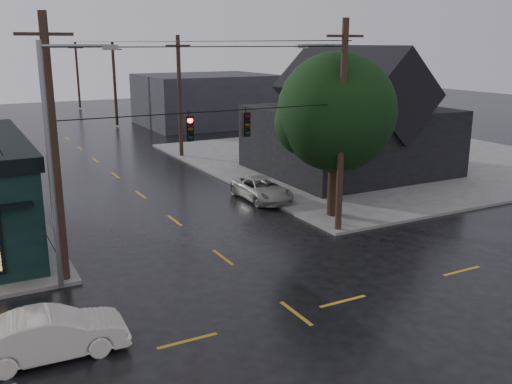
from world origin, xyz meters
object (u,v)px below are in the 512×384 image
corner_tree (337,113)px  sedan_cream (51,334)px  suv_silver (262,189)px  utility_pole_nw (67,282)px  utility_pole_ne (338,232)px

corner_tree → sedan_cream: bearing=-154.1°
sedan_cream → suv_silver: sedan_cream is taller
utility_pole_nw → sedan_cream: size_ratio=2.31×
utility_pole_ne → sedan_cream: (-14.37, -5.46, 0.72)m
sedan_cream → utility_pole_ne: bearing=-66.8°
utility_pole_nw → sedan_cream: bearing=-104.0°
utility_pole_nw → sedan_cream: 5.68m
suv_silver → utility_pole_nw: bearing=-150.7°
utility_pole_nw → utility_pole_ne: bearing=0.0°
utility_pole_ne → utility_pole_nw: bearing=180.0°
corner_tree → suv_silver: size_ratio=1.78×
corner_tree → utility_pole_nw: bearing=-171.6°
sedan_cream → suv_silver: (13.87, 12.41, -0.06)m
utility_pole_nw → suv_silver: (12.50, 6.95, 0.67)m
corner_tree → utility_pole_nw: (-14.21, -2.10, -5.60)m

